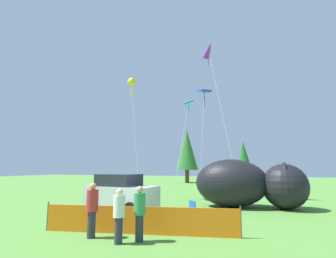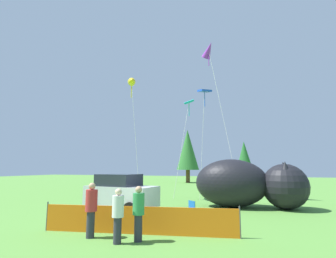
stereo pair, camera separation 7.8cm
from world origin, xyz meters
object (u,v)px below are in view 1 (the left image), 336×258
(spectator_in_yellow_shirt, at_px, (92,207))
(kite_yellow_hero, at_px, (131,82))
(parked_car, at_px, (121,193))
(spectator_in_white_shirt, at_px, (140,211))
(kite_blue_box, at_px, (204,93))
(spectator_in_red_shirt, at_px, (119,213))
(inflatable_cat, at_px, (246,185))
(kite_purple_delta, at_px, (208,51))
(folding_chair, at_px, (190,210))
(kite_teal_diamond, at_px, (188,104))

(spectator_in_yellow_shirt, relative_size, kite_yellow_hero, 0.19)
(parked_car, distance_m, spectator_in_white_shirt, 6.22)
(parked_car, bearing_deg, spectator_in_yellow_shirt, -63.62)
(spectator_in_yellow_shirt, relative_size, kite_blue_box, 0.21)
(spectator_in_red_shirt, relative_size, spectator_in_yellow_shirt, 0.92)
(parked_car, bearing_deg, kite_blue_box, 71.83)
(spectator_in_red_shirt, bearing_deg, inflatable_cat, 68.50)
(spectator_in_white_shirt, xyz_separation_m, kite_purple_delta, (0.48, 11.43, 10.56))
(folding_chair, relative_size, spectator_in_white_shirt, 0.51)
(parked_car, height_order, kite_purple_delta, kite_purple_delta)
(folding_chair, distance_m, kite_purple_delta, 13.56)
(inflatable_cat, xyz_separation_m, kite_blue_box, (-3.14, 3.61, 7.03))
(spectator_in_white_shirt, xyz_separation_m, spectator_in_red_shirt, (-0.51, -0.45, -0.03))
(kite_teal_diamond, xyz_separation_m, kite_blue_box, (1.85, -2.05, 0.26))
(spectator_in_red_shirt, xyz_separation_m, kite_purple_delta, (1.00, 11.88, 10.60))
(inflatable_cat, height_order, spectator_in_red_shirt, inflatable_cat)
(spectator_in_red_shirt, distance_m, kite_purple_delta, 15.95)
(folding_chair, distance_m, kite_teal_diamond, 13.46)
(parked_car, height_order, spectator_in_white_shirt, parked_car)
(parked_car, distance_m, inflatable_cat, 7.48)
(spectator_in_yellow_shirt, distance_m, kite_teal_diamond, 16.08)
(kite_purple_delta, distance_m, kite_yellow_hero, 6.60)
(kite_purple_delta, xyz_separation_m, kite_blue_box, (-0.56, 0.81, -3.16))
(spectator_in_white_shirt, bearing_deg, spectator_in_red_shirt, -138.90)
(parked_car, bearing_deg, folding_chair, -12.59)
(kite_purple_delta, bearing_deg, spectator_in_red_shirt, -94.80)
(inflatable_cat, relative_size, kite_purple_delta, 0.53)
(kite_blue_box, bearing_deg, spectator_in_yellow_shirt, -97.68)
(inflatable_cat, xyz_separation_m, kite_teal_diamond, (-4.99, 5.67, 6.77))
(kite_yellow_hero, bearing_deg, inflatable_cat, -7.98)
(inflatable_cat, height_order, spectator_in_yellow_shirt, inflatable_cat)
(spectator_in_white_shirt, distance_m, kite_blue_box, 14.31)
(spectator_in_yellow_shirt, bearing_deg, kite_purple_delta, 79.07)
(parked_car, relative_size, kite_blue_box, 0.48)
(inflatable_cat, bearing_deg, spectator_in_yellow_shirt, -120.62)
(parked_car, xyz_separation_m, spectator_in_yellow_shirt, (1.78, -5.25, 0.02))
(parked_car, xyz_separation_m, kite_teal_diamond, (1.60, 9.17, 7.11))
(kite_yellow_hero, xyz_separation_m, kite_blue_box, (5.35, 2.42, -0.70))
(folding_chair, relative_size, spectator_in_red_shirt, 0.53)
(kite_purple_delta, bearing_deg, inflatable_cat, -47.37)
(kite_yellow_hero, bearing_deg, kite_blue_box, 24.38)
(parked_car, height_order, kite_teal_diamond, kite_teal_diamond)
(inflatable_cat, height_order, spectator_in_white_shirt, inflatable_cat)
(spectator_in_white_shirt, relative_size, spectator_in_yellow_shirt, 0.96)
(parked_car, relative_size, inflatable_cat, 0.63)
(inflatable_cat, height_order, kite_yellow_hero, kite_yellow_hero)
(kite_blue_box, bearing_deg, kite_yellow_hero, -155.62)
(spectator_in_red_shirt, relative_size, kite_teal_diamond, 0.20)
(folding_chair, xyz_separation_m, spectator_in_red_shirt, (-1.32, -3.97, 0.42))
(inflatable_cat, distance_m, spectator_in_white_shirt, 9.17)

